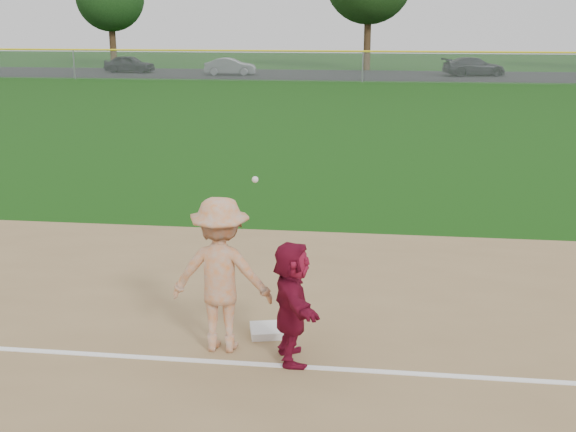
# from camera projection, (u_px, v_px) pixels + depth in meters

# --- Properties ---
(ground) EXTENTS (160.00, 160.00, 0.00)m
(ground) POSITION_uv_depth(u_px,v_px,m) (274.00, 339.00, 9.67)
(ground) COLOR #123E0C
(ground) RESTS_ON ground
(foul_line) EXTENTS (60.00, 0.10, 0.01)m
(foul_line) POSITION_uv_depth(u_px,v_px,m) (264.00, 365.00, 8.90)
(foul_line) COLOR white
(foul_line) RESTS_ON infield_dirt
(parking_asphalt) EXTENTS (120.00, 10.00, 0.01)m
(parking_asphalt) POSITION_uv_depth(u_px,v_px,m) (365.00, 75.00, 53.64)
(parking_asphalt) COLOR black
(parking_asphalt) RESTS_ON ground
(first_base) EXTENTS (0.55, 0.55, 0.10)m
(first_base) POSITION_uv_depth(u_px,v_px,m) (268.00, 330.00, 9.76)
(first_base) COLOR white
(first_base) RESTS_ON infield_dirt
(base_runner) EXTENTS (0.83, 1.51, 1.55)m
(base_runner) POSITION_uv_depth(u_px,v_px,m) (292.00, 302.00, 8.83)
(base_runner) COLOR maroon
(base_runner) RESTS_ON infield_dirt
(car_left) EXTENTS (4.02, 1.94, 1.32)m
(car_left) POSITION_uv_depth(u_px,v_px,m) (130.00, 64.00, 55.86)
(car_left) COLOR black
(car_left) RESTS_ON parking_asphalt
(car_mid) EXTENTS (3.88, 1.64, 1.24)m
(car_mid) POSITION_uv_depth(u_px,v_px,m) (230.00, 67.00, 53.48)
(car_mid) COLOR #5B5E63
(car_mid) RESTS_ON parking_asphalt
(car_right) EXTENTS (4.90, 2.97, 1.33)m
(car_right) POSITION_uv_depth(u_px,v_px,m) (474.00, 67.00, 52.75)
(car_right) COLOR black
(car_right) RESTS_ON parking_asphalt
(first_base_play) EXTENTS (1.31, 0.76, 2.22)m
(first_base_play) POSITION_uv_depth(u_px,v_px,m) (221.00, 275.00, 9.11)
(first_base_play) COLOR #A9A9AC
(first_base_play) RESTS_ON infield_dirt
(outfield_fence) EXTENTS (110.00, 0.12, 110.00)m
(outfield_fence) POSITION_uv_depth(u_px,v_px,m) (363.00, 52.00, 47.38)
(outfield_fence) COLOR #999EA0
(outfield_fence) RESTS_ON ground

